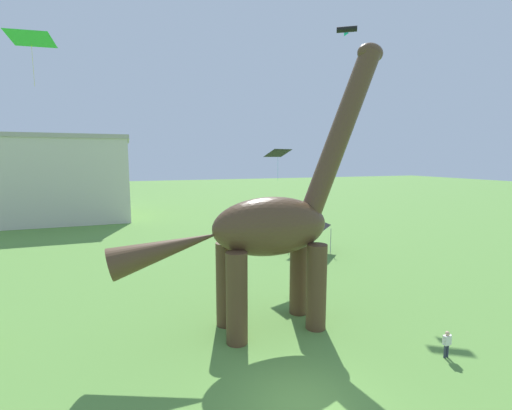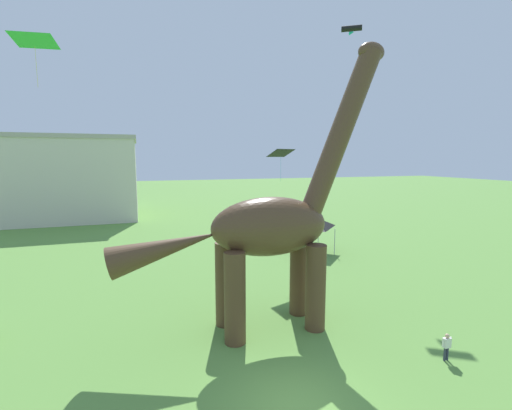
# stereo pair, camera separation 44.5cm
# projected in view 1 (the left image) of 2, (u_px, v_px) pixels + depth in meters

# --- Properties ---
(ground_plane) EXTENTS (240.00, 240.00, 0.00)m
(ground_plane) POSITION_uv_depth(u_px,v_px,m) (302.00, 405.00, 10.97)
(ground_plane) COLOR #5B8E3D
(dinosaur_sculpture) EXTENTS (12.40, 2.63, 12.96)m
(dinosaur_sculpture) POSITION_uv_depth(u_px,v_px,m) (270.00, 226.00, 15.51)
(dinosaur_sculpture) COLOR #513823
(dinosaur_sculpture) RESTS_ON ground_plane
(person_watching_child) EXTENTS (0.40, 0.18, 1.07)m
(person_watching_child) POSITION_uv_depth(u_px,v_px,m) (447.00, 342.00, 13.52)
(person_watching_child) COLOR #2D3347
(person_watching_child) RESTS_ON ground_plane
(festival_canopy_tent) EXTENTS (3.15, 3.15, 3.00)m
(festival_canopy_tent) POSITION_uv_depth(u_px,v_px,m) (308.00, 221.00, 28.92)
(festival_canopy_tent) COLOR #B2B2B7
(festival_canopy_tent) RESTS_ON ground_plane
(kite_drifting) EXTENTS (1.92, 1.52, 2.19)m
(kite_drifting) POSITION_uv_depth(u_px,v_px,m) (31.00, 39.00, 15.43)
(kite_drifting) COLOR green
(kite_far_right) EXTENTS (1.58, 1.66, 0.47)m
(kite_far_right) POSITION_uv_depth(u_px,v_px,m) (347.00, 30.00, 28.13)
(kite_far_right) COLOR black
(kite_apex) EXTENTS (1.97, 1.66, 2.20)m
(kite_apex) POSITION_uv_depth(u_px,v_px,m) (278.00, 153.00, 24.22)
(kite_apex) COLOR black
(background_building_block) EXTENTS (20.81, 12.97, 10.48)m
(background_building_block) POSITION_uv_depth(u_px,v_px,m) (43.00, 178.00, 43.82)
(background_building_block) COLOR beige
(background_building_block) RESTS_ON ground_plane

